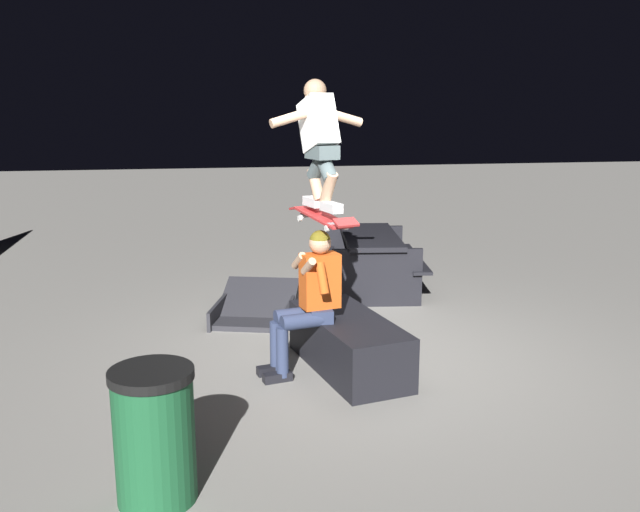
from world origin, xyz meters
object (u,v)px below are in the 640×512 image
ledge_box_main (349,344)px  trash_bin (155,435)px  skateboard (322,217)px  kicker_ramp (257,311)px  skater_airborne (319,138)px  picnic_table_back (370,253)px  person_sitting_on_ledge (309,295)px

ledge_box_main → trash_bin: size_ratio=1.74×
trash_bin → skateboard: bearing=-36.0°
kicker_ramp → skateboard: bearing=-164.7°
ledge_box_main → skater_airborne: 1.91m
picnic_table_back → ledge_box_main: bearing=162.4°
ledge_box_main → trash_bin: bearing=139.5°
ledge_box_main → trash_bin: 2.52m
skater_airborne → kicker_ramp: bearing=15.2°
kicker_ramp → trash_bin: size_ratio=1.50×
person_sitting_on_ledge → picnic_table_back: 2.98m
skateboard → picnic_table_back: bearing=-22.3°
picnic_table_back → trash_bin: bearing=151.6°
person_sitting_on_ledge → picnic_table_back: size_ratio=0.72×
ledge_box_main → trash_bin: (-1.91, 1.63, 0.19)m
ledge_box_main → person_sitting_on_ledge: size_ratio=1.14×
person_sitting_on_ledge → skater_airborne: 1.40m
picnic_table_back → trash_bin: (-4.59, 2.48, -0.06)m
person_sitting_on_ledge → skater_airborne: size_ratio=1.19×
person_sitting_on_ledge → kicker_ramp: size_ratio=1.02×
kicker_ramp → trash_bin: (-3.64, 0.90, 0.36)m
skateboard → trash_bin: size_ratio=1.19×
skater_airborne → person_sitting_on_ledge: bearing=121.7°
ledge_box_main → picnic_table_back: size_ratio=0.82×
picnic_table_back → person_sitting_on_ledge: bearing=155.6°
kicker_ramp → picnic_table_back: size_ratio=0.70×
skateboard → kicker_ramp: size_ratio=0.79×
skater_airborne → picnic_table_back: 3.30m
person_sitting_on_ledge → skater_airborne: (0.07, -0.11, 1.40)m
skateboard → skater_airborne: bearing=16.4°
ledge_box_main → kicker_ramp: bearing=22.8°
ledge_box_main → kicker_ramp: (1.73, 0.73, -0.18)m
skateboard → ledge_box_main: bearing=-87.9°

